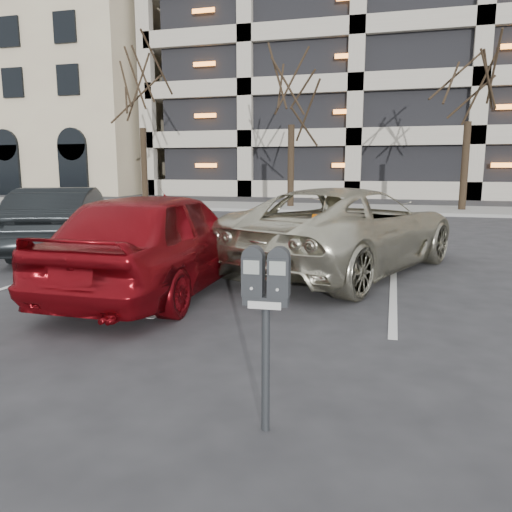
% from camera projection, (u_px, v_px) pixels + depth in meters
% --- Properties ---
extents(ground, '(140.00, 140.00, 0.00)m').
position_uv_depth(ground, '(270.00, 321.00, 5.86)').
color(ground, '#28282B').
rests_on(ground, ground).
extents(sidewalk, '(80.00, 4.00, 0.12)m').
position_uv_depth(sidewalk, '(360.00, 209.00, 21.04)').
color(sidewalk, gray).
rests_on(sidewalk, ground).
extents(stall_lines, '(16.90, 5.20, 0.00)m').
position_uv_depth(stall_lines, '(222.00, 274.00, 8.41)').
color(stall_lines, silver).
rests_on(stall_lines, ground).
extents(office_building, '(26.00, 16.20, 15.00)m').
position_uv_depth(office_building, '(22.00, 96.00, 40.26)').
color(office_building, tan).
rests_on(office_building, ground).
extents(tree_a, '(3.49, 3.49, 7.94)m').
position_uv_depth(tree_a, '(141.00, 79.00, 22.65)').
color(tree_a, black).
rests_on(tree_a, ground).
extents(tree_b, '(3.49, 3.49, 7.93)m').
position_uv_depth(tree_b, '(292.00, 72.00, 20.83)').
color(tree_b, black).
rests_on(tree_b, ground).
extents(tree_c, '(3.46, 3.46, 7.86)m').
position_uv_depth(tree_c, '(472.00, 64.00, 19.01)').
color(tree_c, black).
rests_on(tree_c, ground).
extents(parking_meter, '(0.33, 0.14, 1.25)m').
position_uv_depth(parking_meter, '(266.00, 295.00, 3.27)').
color(parking_meter, black).
rests_on(parking_meter, ground).
extents(suv_silver, '(4.18, 5.71, 1.45)m').
position_uv_depth(suv_silver, '(347.00, 229.00, 8.68)').
color(suv_silver, beige).
rests_on(suv_silver, ground).
extents(car_red, '(1.78, 4.41, 1.50)m').
position_uv_depth(car_red, '(160.00, 240.00, 7.15)').
color(car_red, maroon).
rests_on(car_red, ground).
extents(car_dark, '(2.93, 4.41, 1.37)m').
position_uv_depth(car_dark, '(64.00, 220.00, 10.55)').
color(car_dark, black).
rests_on(car_dark, ground).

